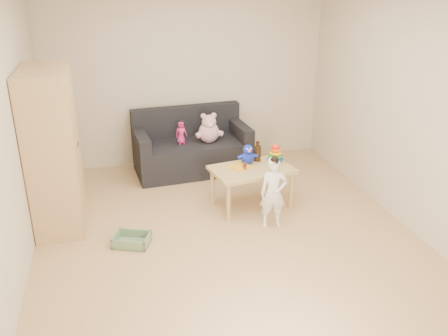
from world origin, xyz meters
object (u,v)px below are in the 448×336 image
object	(u,v)px
play_table	(251,187)
toddler	(273,194)
wardrobe	(53,150)
sofa	(193,156)

from	to	relation	value
play_table	toddler	distance (m)	0.55
play_table	toddler	xyz separation A→B (m)	(0.09, -0.52, 0.15)
wardrobe	play_table	distance (m)	2.30
wardrobe	sofa	size ratio (longest dim) A/B	1.10
sofa	toddler	distance (m)	1.88
play_table	toddler	world-z (taller)	toddler
wardrobe	toddler	xyz separation A→B (m)	(2.30, -0.66, -0.48)
toddler	sofa	bearing A→B (deg)	117.49
wardrobe	play_table	size ratio (longest dim) A/B	1.85
toddler	play_table	bearing A→B (deg)	108.87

